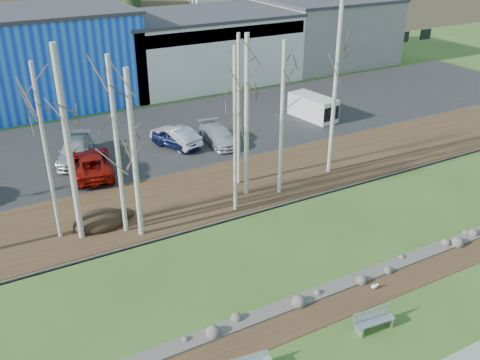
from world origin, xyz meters
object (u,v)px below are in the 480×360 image
car_2 (91,163)px  car_3 (75,151)px  seagull (375,286)px  car_4 (176,139)px  car_6 (219,135)px  van_white (314,108)px  car_5 (176,136)px  bench_intact (373,320)px

car_2 → car_3: bearing=-71.2°
seagull → car_2: 20.10m
car_4 → seagull: bearing=-110.8°
car_6 → van_white: van_white is taller
car_2 → van_white: (19.33, 1.73, 0.18)m
seagull → car_5: (-1.26, 20.28, 0.71)m
car_3 → car_5: size_ratio=1.13×
car_6 → car_2: bearing=-172.0°
car_2 → car_4: car_2 is taller
car_3 → car_5: bearing=16.0°
bench_intact → car_2: bearing=113.0°
van_white → car_5: bearing=171.0°
car_5 → seagull: bearing=77.5°
car_2 → car_5: (6.81, 1.89, -0.04)m
car_6 → van_white: bearing=10.8°
seagull → car_4: bearing=114.5°
seagull → van_white: bearing=81.3°
car_6 → seagull: bearing=-90.8°
van_white → seagull: bearing=-127.5°
bench_intact → car_3: car_3 is taller
bench_intact → van_white: size_ratio=0.40×
seagull → car_3: 22.69m
bench_intact → car_3: 23.93m
car_6 → bench_intact: bearing=-95.3°
bench_intact → car_3: (-6.61, 23.00, 0.43)m
car_2 → car_6: (9.75, 0.64, -0.10)m
car_3 → car_5: 7.24m
seagull → car_5: car_5 is taller
car_2 → van_white: size_ratio=1.22×
car_3 → car_4: (7.09, -1.14, -0.06)m
bench_intact → car_4: car_4 is taller
car_6 → van_white: 9.65m
seagull → van_white: size_ratio=0.09×
car_4 → van_white: (12.65, 0.22, 0.28)m
seagull → car_5: 20.33m
seagull → car_6: size_ratio=0.09×
seagull → car_3: bearing=132.5°
car_5 → van_white: size_ratio=0.98×
bench_intact → van_white: bearing=65.3°
car_4 → car_6: (3.06, -0.87, -0.01)m
car_2 → car_5: size_ratio=1.25×
car_2 → van_white: van_white is taller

